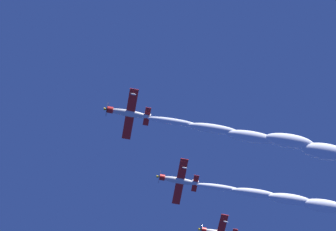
% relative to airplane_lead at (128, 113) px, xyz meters
% --- Properties ---
extents(airplane_lead, '(7.71, 8.40, 2.80)m').
position_rel_airplane_lead_xyz_m(airplane_lead, '(0.00, 0.00, 0.00)').
color(airplane_lead, silver).
extents(airplane_left_wingman, '(7.71, 8.22, 3.31)m').
position_rel_airplane_lead_xyz_m(airplane_left_wingman, '(14.22, 7.51, 0.16)').
color(airplane_left_wingman, silver).
extents(smoke_trail_lead, '(40.04, 16.25, 3.92)m').
position_rel_airplane_lead_xyz_m(smoke_trail_lead, '(29.02, -10.48, -1.16)').
color(smoke_trail_lead, white).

